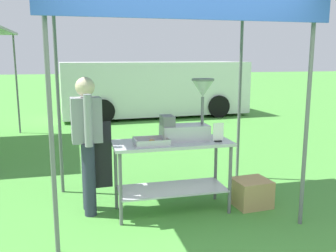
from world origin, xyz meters
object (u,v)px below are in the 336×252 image
Objects in this scene: stall_canopy at (170,11)px; menu_sign at (218,134)px; donut_tray at (152,143)px; supply_crate at (251,193)px; vendor at (88,138)px; donut_cart at (172,160)px; donut_fryer at (189,118)px; van_white at (155,88)px.

menu_sign is at bearing -24.19° from stall_canopy.
donut_tray reaches higher than supply_crate.
stall_canopy is 1.74× the size of vendor.
donut_tray is at bearing 176.57° from menu_sign.
donut_tray is 0.84× the size of supply_crate.
donut_cart is 0.37m from donut_tray.
donut_cart is at bearing -165.95° from donut_fryer.
van_white is at bearing 79.40° from donut_cart.
donut_tray is at bearing -102.41° from van_white.
menu_sign reaches higher than donut_tray.
donut_fryer reaches higher than donut_cart.
stall_canopy is at bearing 155.81° from menu_sign.
menu_sign is 0.14× the size of vendor.
menu_sign is at bearing -174.43° from supply_crate.
van_white is at bearing 80.96° from donut_fryer.
donut_cart is 1.10m from supply_crate.
donut_cart is 6.26× the size of menu_sign.
vendor is 3.53× the size of supply_crate.
van_white reaches higher than supply_crate.
vendor is at bearing 172.98° from stall_canopy.
menu_sign is 0.48× the size of supply_crate.
van_white is (0.39, 7.48, 0.71)m from supply_crate.
stall_canopy reaches higher than donut_cart.
donut_fryer is (0.48, 0.14, 0.24)m from donut_tray.
van_white is (1.38, 7.30, -1.46)m from stall_canopy.
donut_tray is at bearing -163.58° from donut_fryer.
vendor is (-1.48, 0.35, -0.05)m from menu_sign.
supply_crate is at bearing -10.24° from donut_fryer.
donut_fryer is at bearing -99.04° from van_white.
menu_sign is (0.52, -0.13, 0.32)m from donut_cart.
stall_canopy is at bearing 168.11° from donut_fryer.
van_white is at bearing 83.45° from menu_sign.
vendor reaches higher than donut_cart.
donut_tray is at bearing -23.65° from vendor.
stall_canopy is at bearing -100.74° from van_white.
donut_cart is 1.91× the size of donut_fryer.
donut_tray is at bearing -161.66° from donut_cart.
donut_tray is 0.55m from donut_fryer.
donut_fryer is (0.22, 0.05, 0.49)m from donut_cart.
vendor is at bearing 171.14° from supply_crate.
van_white is at bearing 87.05° from supply_crate.
donut_tray is (-0.26, -0.19, -1.46)m from stall_canopy.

